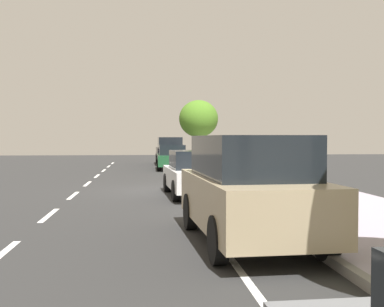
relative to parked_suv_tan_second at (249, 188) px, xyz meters
The scene contains 12 objects.
ground 9.19m from the parked_suv_tan_second, 96.88° to the left, with size 74.70×74.70×0.00m, color #2B2B2B.
sidewalk 9.64m from the parked_suv_tan_second, 71.01° to the left, with size 4.21×46.69×0.15m, color #A197A7.
curb_edge 9.17m from the parked_suv_tan_second, 84.11° to the left, with size 0.16×46.69×0.15m, color gray.
lane_stripe_centre 8.99m from the parked_suv_tan_second, 118.80° to the left, with size 0.14×44.20×0.01m.
lane_stripe_bike_edge 9.14m from the parked_suv_tan_second, 93.38° to the left, with size 0.12×46.69×0.01m, color white.
parked_suv_tan_second is the anchor object (origin of this frame).
parked_sedan_white_mid 7.35m from the parked_suv_tan_second, 91.68° to the left, with size 2.00×4.48×1.52m.
parked_sedan_green_far 20.88m from the parked_suv_tan_second, 90.57° to the left, with size 1.90×4.43×1.52m.
parked_suv_black_farthest 26.77m from the parked_suv_tan_second, 90.07° to the left, with size 1.97×4.70×1.99m.
bicycle_at_curb 12.03m from the parked_suv_tan_second, 87.76° to the left, with size 1.41×1.08×0.75m.
cyclist_with_backpack 11.59m from the parked_suv_tan_second, 86.59° to the left, with size 0.53×0.55×1.67m.
street_tree_far_end 28.06m from the parked_suv_tan_second, 85.43° to the left, with size 2.96×2.96×4.65m.
Camera 1 is at (-0.84, -17.89, 1.95)m, focal length 45.49 mm.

